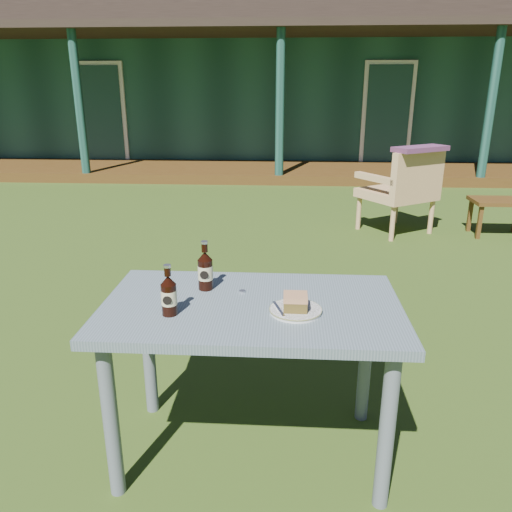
# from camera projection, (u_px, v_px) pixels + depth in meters

# --- Properties ---
(ground) EXTENTS (80.00, 80.00, 0.00)m
(ground) POSITION_uv_depth(u_px,v_px,m) (267.00, 303.00, 3.75)
(ground) COLOR #334916
(pavilion) EXTENTS (15.80, 8.30, 3.45)m
(pavilion) POSITION_uv_depth(u_px,v_px,m) (283.00, 84.00, 12.10)
(pavilion) COLOR #194137
(pavilion) RESTS_ON ground
(tree_mid) EXTENTS (0.28, 0.28, 9.50)m
(tree_mid) POSITION_uv_depth(u_px,v_px,m) (364.00, 0.00, 19.51)
(tree_mid) COLOR brown
(tree_mid) RESTS_ON ground
(cafe_table) EXTENTS (1.20, 0.70, 0.72)m
(cafe_table) POSITION_uv_depth(u_px,v_px,m) (251.00, 326.00, 2.04)
(cafe_table) COLOR slate
(cafe_table) RESTS_ON ground
(plate) EXTENTS (0.20, 0.20, 0.01)m
(plate) POSITION_uv_depth(u_px,v_px,m) (296.00, 310.00, 1.92)
(plate) COLOR silver
(plate) RESTS_ON cafe_table
(cake_slice) EXTENTS (0.09, 0.09, 0.06)m
(cake_slice) POSITION_uv_depth(u_px,v_px,m) (295.00, 302.00, 1.91)
(cake_slice) COLOR #4E3F19
(cake_slice) RESTS_ON plate
(fork) EXTENTS (0.05, 0.14, 0.00)m
(fork) POSITION_uv_depth(u_px,v_px,m) (279.00, 309.00, 1.92)
(fork) COLOR silver
(fork) RESTS_ON plate
(cola_bottle_near) EXTENTS (0.06, 0.07, 0.22)m
(cola_bottle_near) POSITION_uv_depth(u_px,v_px,m) (205.00, 270.00, 2.12)
(cola_bottle_near) COLOR black
(cola_bottle_near) RESTS_ON cafe_table
(cola_bottle_far) EXTENTS (0.06, 0.06, 0.20)m
(cola_bottle_far) POSITION_uv_depth(u_px,v_px,m) (169.00, 295.00, 1.88)
(cola_bottle_far) COLOR black
(cola_bottle_far) RESTS_ON cafe_table
(bottle_cap) EXTENTS (0.03, 0.03, 0.01)m
(bottle_cap) POSITION_uv_depth(u_px,v_px,m) (242.00, 291.00, 2.11)
(bottle_cap) COLOR silver
(bottle_cap) RESTS_ON cafe_table
(armchair_left) EXTENTS (0.92, 0.90, 0.92)m
(armchair_left) POSITION_uv_depth(u_px,v_px,m) (403.00, 187.00, 5.38)
(armchair_left) COLOR tan
(armchair_left) RESTS_ON ground
(floral_throw) EXTENTS (0.64, 0.53, 0.05)m
(floral_throw) POSITION_uv_depth(u_px,v_px,m) (420.00, 149.00, 5.09)
(floral_throw) COLOR #5D2F51
(floral_throw) RESTS_ON armchair_left
(side_table) EXTENTS (0.60, 0.40, 0.40)m
(side_table) POSITION_uv_depth(u_px,v_px,m) (500.00, 205.00, 5.36)
(side_table) COLOR #472D11
(side_table) RESTS_ON ground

